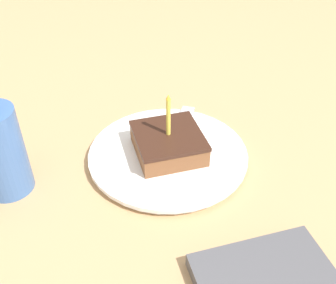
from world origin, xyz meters
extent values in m
cube|color=tan|center=(0.00, 0.00, -0.02)|extent=(2.40, 2.40, 0.04)
cylinder|color=white|center=(-0.02, 0.01, 0.01)|extent=(0.26, 0.26, 0.02)
cylinder|color=white|center=(-0.02, 0.01, 0.01)|extent=(0.27, 0.27, 0.01)
cube|color=brown|center=(-0.02, 0.01, 0.03)|extent=(0.11, 0.11, 0.03)
cube|color=#381E14|center=(-0.02, 0.01, 0.05)|extent=(0.11, 0.11, 0.01)
cylinder|color=#EAD84C|center=(-0.02, 0.01, 0.09)|extent=(0.01, 0.01, 0.07)
cone|color=yellow|center=(-0.02, 0.01, 0.13)|extent=(0.01, 0.01, 0.01)
cube|color=#B2B2B7|center=(-0.04, 0.03, 0.02)|extent=(0.12, 0.08, 0.00)
cube|color=#B2B2B7|center=(-0.12, 0.08, 0.02)|extent=(0.05, 0.04, 0.00)
cylinder|color=#3F66A5|center=(-0.02, -0.24, 0.07)|extent=(0.07, 0.07, 0.14)
camera|label=1|loc=(0.48, -0.13, 0.43)|focal=42.00mm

